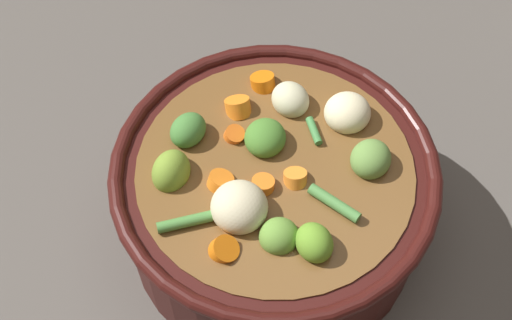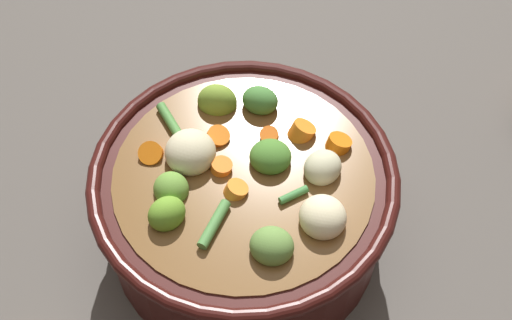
% 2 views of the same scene
% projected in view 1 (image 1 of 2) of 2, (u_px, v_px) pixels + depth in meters
% --- Properties ---
extents(ground_plane, '(1.10, 1.10, 0.00)m').
position_uv_depth(ground_plane, '(273.00, 227.00, 0.75)').
color(ground_plane, '#514C47').
extents(cooking_pot, '(0.31, 0.31, 0.14)m').
position_uv_depth(cooking_pot, '(274.00, 196.00, 0.70)').
color(cooking_pot, '#38110F').
rests_on(cooking_pot, ground_plane).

